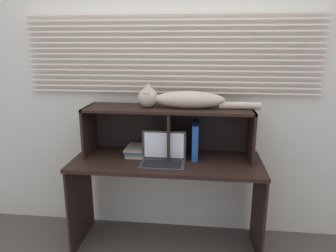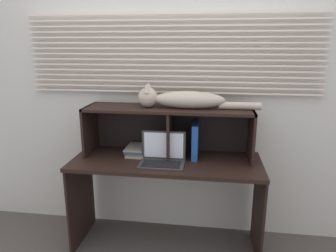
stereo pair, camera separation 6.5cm
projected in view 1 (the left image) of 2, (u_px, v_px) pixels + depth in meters
The scene contains 7 objects.
back_panel_with_blinds at pixel (171, 93), 2.66m from camera, with size 4.40×0.08×2.50m.
desk at pixel (167, 177), 2.51m from camera, with size 1.50×0.58×0.77m.
hutch_shelf_unit at pixel (169, 121), 2.53m from camera, with size 1.35×0.34×0.40m.
cat at pixel (181, 99), 2.44m from camera, with size 0.96×0.17×0.19m.
laptop at pixel (163, 156), 2.39m from camera, with size 0.34×0.21×0.24m.
binder_upright at pixel (195, 140), 2.51m from camera, with size 0.05×0.25×0.28m, color #1C4999.
book_stack at pixel (137, 150), 2.59m from camera, with size 0.16×0.25×0.07m.
Camera 1 is at (0.27, -2.08, 1.67)m, focal length 33.15 mm.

